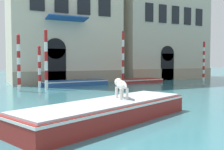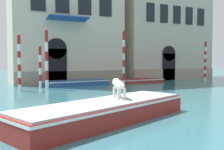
{
  "view_description": "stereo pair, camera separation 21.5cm",
  "coord_description": "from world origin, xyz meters",
  "views": [
    {
      "loc": [
        -7.39,
        -1.17,
        2.2
      ],
      "look_at": [
        0.65,
        14.78,
        1.2
      ],
      "focal_mm": 42.0,
      "sensor_mm": 36.0,
      "label": 1
    },
    {
      "loc": [
        -7.19,
        -1.27,
        2.2
      ],
      "look_at": [
        0.65,
        14.78,
        1.2
      ],
      "focal_mm": 42.0,
      "sensor_mm": 36.0,
      "label": 2
    }
  ],
  "objects": [
    {
      "name": "boat_moored_near_palazzo",
      "position": [
        -0.02,
        20.73,
        0.24
      ],
      "size": [
        5.77,
        2.22,
        0.45
      ],
      "rotation": [
        0.0,
        0.0,
        0.06
      ],
      "color": "#234C8C",
      "rests_on": "ground_plane"
    },
    {
      "name": "boat_foreground",
      "position": [
        -3.28,
        7.23,
        0.39
      ],
      "size": [
        7.57,
        4.62,
        0.73
      ],
      "rotation": [
        0.0,
        0.0,
        0.38
      ],
      "color": "maroon",
      "rests_on": "ground_plane"
    },
    {
      "name": "dog_on_deck",
      "position": [
        -2.53,
        7.68,
        1.24
      ],
      "size": [
        0.5,
        1.17,
        0.78
      ],
      "rotation": [
        0.0,
        0.0,
        1.37
      ],
      "color": "silver",
      "rests_on": "boat_foreground"
    },
    {
      "name": "mooring_pole_0",
      "position": [
        -3.13,
        20.29,
        1.7
      ],
      "size": [
        0.24,
        0.24,
        3.36
      ],
      "color": "white",
      "rests_on": "ground_plane"
    },
    {
      "name": "mooring_pole_4",
      "position": [
        -4.95,
        18.34,
        2.04
      ],
      "size": [
        0.25,
        0.25,
        4.04
      ],
      "color": "white",
      "rests_on": "ground_plane"
    },
    {
      "name": "mooring_pole_1",
      "position": [
        13.79,
        19.23,
        2.12
      ],
      "size": [
        0.24,
        0.24,
        4.19
      ],
      "color": "white",
      "rests_on": "ground_plane"
    },
    {
      "name": "mooring_pole_2",
      "position": [
        -2.95,
        18.65,
        2.28
      ],
      "size": [
        0.25,
        0.25,
        4.52
      ],
      "color": "white",
      "rests_on": "ground_plane"
    },
    {
      "name": "boat_moored_far",
      "position": [
        6.78,
        20.79,
        0.19
      ],
      "size": [
        4.67,
        2.16,
        0.36
      ],
      "rotation": [
        0.0,
        0.0,
        0.08
      ],
      "color": "maroon",
      "rests_on": "ground_plane"
    },
    {
      "name": "mooring_pole_3",
      "position": [
        3.29,
        17.96,
        2.34
      ],
      "size": [
        0.22,
        0.22,
        4.65
      ],
      "color": "white",
      "rests_on": "ground_plane"
    },
    {
      "name": "palazzo_right",
      "position": [
        12.47,
        25.31,
        9.49
      ],
      "size": [
        11.17,
        6.13,
        19.03
      ],
      "color": "#BCB29E",
      "rests_on": "ground_plane"
    }
  ]
}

